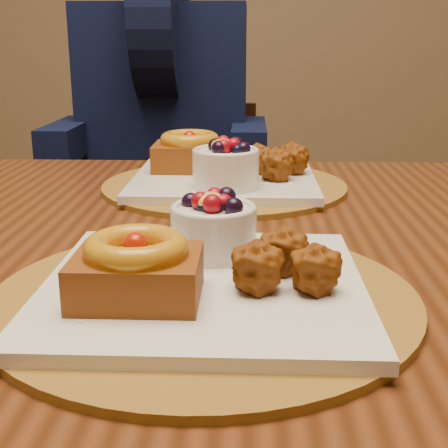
{
  "coord_description": "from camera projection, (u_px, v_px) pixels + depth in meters",
  "views": [
    {
      "loc": [
        0.13,
        -0.76,
        0.98
      ],
      "look_at": [
        0.1,
        -0.2,
        0.81
      ],
      "focal_mm": 50.0,
      "sensor_mm": 36.0,
      "label": 1
    }
  ],
  "objects": [
    {
      "name": "diner",
      "position": [
        164.0,
        83.0,
        1.54
      ],
      "size": [
        0.5,
        0.49,
        0.82
      ],
      "rotation": [
        0.0,
        0.0,
        -0.05
      ],
      "color": "black",
      "rests_on": "ground"
    },
    {
      "name": "chair_far",
      "position": [
        182.0,
        242.0,
        1.69
      ],
      "size": [
        0.4,
        0.4,
        0.81
      ],
      "rotation": [
        0.0,
        0.0,
        0.01
      ],
      "color": "black",
      "rests_on": "ground"
    },
    {
      "name": "dining_table",
      "position": [
        217.0,
        287.0,
        0.79
      ],
      "size": [
        1.6,
        0.9,
        0.76
      ],
      "color": "#3A1A0A",
      "rests_on": "ground"
    },
    {
      "name": "place_setting_far",
      "position": [
        222.0,
        172.0,
        0.97
      ],
      "size": [
        0.38,
        0.38,
        0.09
      ],
      "color": "brown",
      "rests_on": "dining_table"
    },
    {
      "name": "place_setting_near",
      "position": [
        202.0,
        275.0,
        0.55
      ],
      "size": [
        0.38,
        0.38,
        0.08
      ],
      "color": "brown",
      "rests_on": "dining_table"
    }
  ]
}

